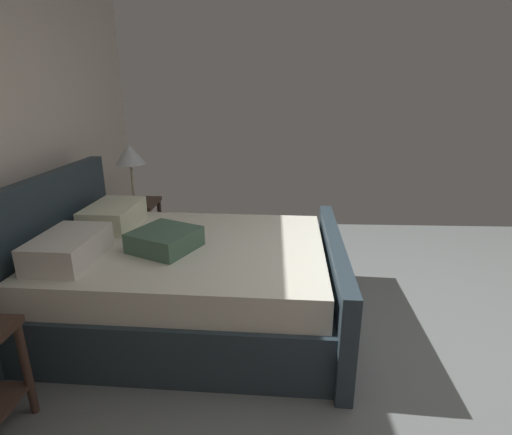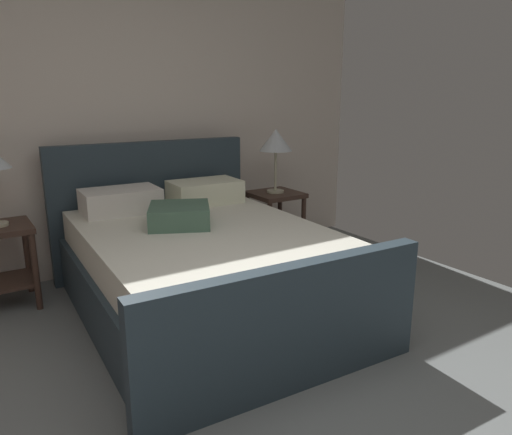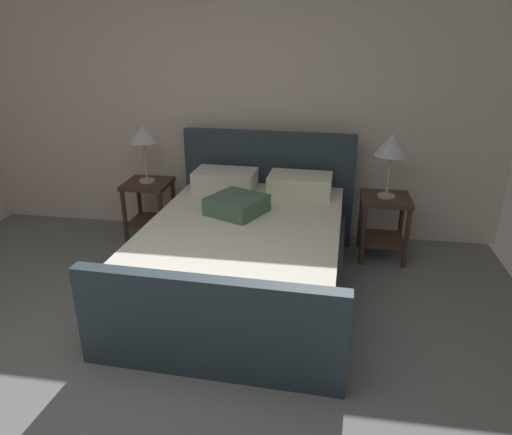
{
  "view_description": "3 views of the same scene",
  "coord_description": "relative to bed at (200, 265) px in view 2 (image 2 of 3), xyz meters",
  "views": [
    {
      "loc": [
        -2.28,
        1.06,
        1.72
      ],
      "look_at": [
        0.76,
        1.18,
        0.7
      ],
      "focal_mm": 27.76,
      "sensor_mm": 36.0,
      "label": 1
    },
    {
      "loc": [
        -1.02,
        -1.18,
        1.51
      ],
      "look_at": [
        0.45,
        1.11,
        0.8
      ],
      "focal_mm": 34.17,
      "sensor_mm": 36.0,
      "label": 2
    },
    {
      "loc": [
        0.98,
        -1.64,
        2.0
      ],
      "look_at": [
        0.52,
        1.28,
        0.81
      ],
      "focal_mm": 32.52,
      "sensor_mm": 36.0,
      "label": 3
    }
  ],
  "objects": [
    {
      "name": "wall_back",
      "position": [
        -0.37,
        1.25,
        1.01
      ],
      "size": [
        5.38,
        0.12,
        2.7
      ],
      "primitive_type": "cube",
      "color": "beige",
      "rests_on": "ground"
    },
    {
      "name": "bed",
      "position": [
        0.0,
        0.0,
        0.0
      ],
      "size": [
        1.75,
        2.26,
        1.11
      ],
      "color": "#293841",
      "rests_on": "ground"
    },
    {
      "name": "nightstand_right",
      "position": [
        1.15,
        0.74,
        0.06
      ],
      "size": [
        0.44,
        0.44,
        0.6
      ],
      "color": "#422D24",
      "rests_on": "ground"
    },
    {
      "name": "table_lamp_right",
      "position": [
        1.15,
        0.74,
        0.72
      ],
      "size": [
        0.3,
        0.3,
        0.58
      ],
      "color": "#B7B293",
      "rests_on": "nightstand_right"
    },
    {
      "name": "nightstand_left",
      "position": [
        -1.15,
        0.83,
        0.06
      ],
      "size": [
        0.44,
        0.44,
        0.6
      ],
      "color": "#422D24",
      "rests_on": "ground"
    }
  ]
}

